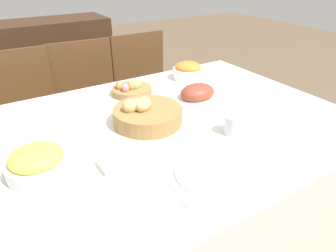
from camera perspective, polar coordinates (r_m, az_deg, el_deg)
name	(u,v)px	position (r m, az deg, el deg)	size (l,w,h in m)	color
ground_plane	(162,246)	(1.77, -1.20, -21.85)	(12.00, 12.00, 0.00)	brown
dining_table	(161,193)	(1.49, -1.36, -12.65)	(1.66, 1.15, 0.76)	silver
chair_far_center	(91,105)	(2.15, -14.54, 3.90)	(0.46, 0.46, 0.90)	brown
chair_far_left	(28,120)	(2.09, -25.18, 1.12)	(0.43, 0.43, 0.90)	brown
chair_far_right	(147,92)	(2.30, -4.00, 6.51)	(0.42, 0.42, 0.90)	brown
sideboard	(33,75)	(3.00, -24.38, 8.82)	(1.42, 0.44, 0.92)	#3D2616
bread_basket	(146,114)	(1.27, -4.12, 2.34)	(0.29, 0.29, 0.12)	#9E7542
egg_basket	(131,89)	(1.57, -7.00, 6.94)	(0.21, 0.21, 0.08)	#9E7542
ham_platter	(197,94)	(1.51, 5.60, 6.14)	(0.28, 0.20, 0.09)	white
carrot_bowl	(188,71)	(1.77, 3.83, 10.45)	(0.18, 0.18, 0.10)	white
pineapple_bowl	(37,163)	(1.05, -23.63, -6.42)	(0.20, 0.20, 0.10)	silver
dinner_plate	(215,172)	(1.01, 8.97, -8.60)	(0.27, 0.27, 0.01)	white
fork	(175,189)	(0.93, 1.28, -11.99)	(0.02, 0.17, 0.00)	silver
knife	(250,158)	(1.10, 15.34, -5.83)	(0.02, 0.17, 0.00)	silver
spoon	(256,155)	(1.12, 16.41, -5.33)	(0.02, 0.17, 0.00)	silver
drinking_cup	(234,125)	(1.22, 12.37, 0.24)	(0.08, 0.08, 0.08)	silver
butter_dish	(119,162)	(1.03, -9.30, -6.73)	(0.13, 0.08, 0.03)	white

